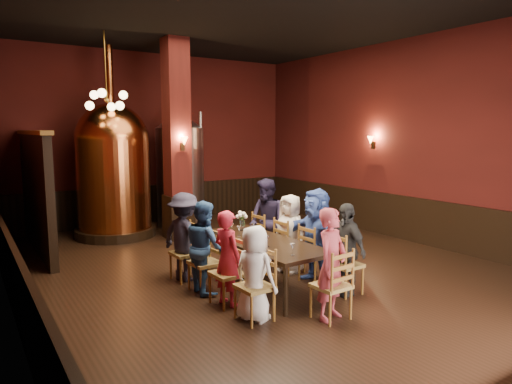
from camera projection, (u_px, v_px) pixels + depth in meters
room at (255, 143)px, 8.15m from camera, size 10.00×10.02×4.50m
wainscot_right at (399, 217)px, 10.52m from camera, size 0.08×9.90×1.00m
wainscot_back at (157, 203)px, 12.50m from camera, size 7.90×0.08×1.00m
wainscot_left at (13, 276)px, 6.25m from camera, size 0.08×9.90×1.00m
column at (177, 140)px, 10.31m from camera, size 0.58×0.58×4.50m
partition at (37, 194)px, 9.22m from camera, size 0.22×3.50×2.40m
pendant_cluster at (107, 100)px, 9.47m from camera, size 0.90×0.90×1.70m
sconce_wall at (373, 142)px, 10.93m from camera, size 0.20×0.20×0.36m
sconce_column at (182, 143)px, 10.07m from camera, size 0.20×0.20×0.36m
dining_table at (262, 244)px, 7.23m from camera, size 1.10×2.44×0.75m
chair_0 at (255, 286)px, 5.97m from camera, size 0.48×0.48×0.92m
person_0 at (255, 273)px, 5.95m from camera, size 0.59×0.72×1.27m
chair_1 at (227, 273)px, 6.51m from camera, size 0.48×0.48×0.92m
person_1 at (227, 258)px, 6.48m from camera, size 0.42×0.56×1.38m
chair_2 at (205, 262)px, 7.04m from camera, size 0.48×0.48×0.92m
person_2 at (205, 246)px, 7.01m from camera, size 0.40×0.72×1.42m
chair_3 at (185, 253)px, 7.58m from camera, size 0.48×0.48×0.92m
person_3 at (185, 237)px, 7.55m from camera, size 0.84×1.08×1.47m
chair_4 at (345, 264)px, 6.95m from camera, size 0.48×0.48×0.92m
person_4 at (346, 249)px, 6.91m from camera, size 0.42×0.86×1.41m
chair_5 at (315, 254)px, 7.49m from camera, size 0.48×0.48×0.92m
person_5 at (316, 235)px, 7.44m from camera, size 0.56×1.48×1.56m
chair_6 at (290, 246)px, 8.02m from camera, size 0.48×0.48×0.92m
person_6 at (290, 233)px, 7.99m from camera, size 0.58×0.75×1.38m
chair_7 at (267, 239)px, 8.56m from camera, size 0.48×0.48×0.92m
person_7 at (267, 221)px, 8.51m from camera, size 0.46×0.81×1.59m
chair_8 at (331, 285)px, 6.01m from camera, size 0.48×0.48×0.92m
person_8 at (332, 264)px, 5.97m from camera, size 0.63×0.52×1.49m
copper_kettle at (113, 169)px, 10.59m from camera, size 1.86×1.86×4.38m
steel_vessel at (180, 169)px, 11.79m from camera, size 1.42×1.42×2.94m
rose_vase at (242, 218)px, 7.94m from camera, size 0.20×0.20×0.34m
wine_glass_0 at (252, 228)px, 7.72m from camera, size 0.07×0.07×0.17m
wine_glass_1 at (261, 237)px, 7.10m from camera, size 0.07×0.07×0.17m
wine_glass_2 at (248, 240)px, 6.93m from camera, size 0.07×0.07×0.17m
wine_glass_3 at (263, 239)px, 6.96m from camera, size 0.07×0.07×0.17m
wine_glass_4 at (257, 238)px, 7.04m from camera, size 0.07×0.07×0.17m
wine_glass_5 at (232, 228)px, 7.74m from camera, size 0.07×0.07×0.17m
wine_glass_6 at (239, 231)px, 7.51m from camera, size 0.07×0.07×0.17m
wine_glass_7 at (267, 241)px, 6.83m from camera, size 0.07×0.07×0.17m
wine_glass_8 at (293, 250)px, 6.36m from camera, size 0.07×0.07×0.17m
wine_glass_9 at (256, 236)px, 7.19m from camera, size 0.07×0.07×0.17m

